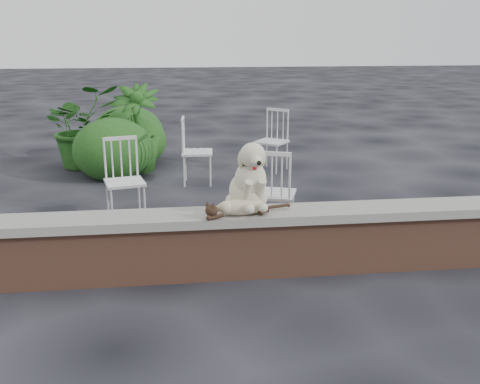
{
  "coord_description": "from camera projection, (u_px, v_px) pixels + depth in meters",
  "views": [
    {
      "loc": [
        -1.54,
        -4.51,
        2.08
      ],
      "look_at": [
        -0.96,
        0.2,
        0.7
      ],
      "focal_mm": 41.41,
      "sensor_mm": 36.0,
      "label": 1
    }
  ],
  "objects": [
    {
      "name": "chair_e",
      "position": [
        197.0,
        151.0,
        7.74
      ],
      "size": [
        0.6,
        0.6,
        0.94
      ],
      "primitive_type": null,
      "rotation": [
        0.0,
        0.0,
        1.49
      ],
      "color": "white",
      "rests_on": "ground"
    },
    {
      "name": "chair_c",
      "position": [
        274.0,
        192.0,
        5.76
      ],
      "size": [
        0.71,
        0.71,
        0.94
      ],
      "primitive_type": null,
      "rotation": [
        0.0,
        0.0,
        2.81
      ],
      "color": "white",
      "rests_on": "ground"
    },
    {
      "name": "capstone",
      "position": [
        350.0,
        212.0,
        4.91
      ],
      "size": [
        6.2,
        0.4,
        0.08
      ],
      "primitive_type": "cube",
      "color": "slate",
      "rests_on": "brick_wall"
    },
    {
      "name": "chair_a",
      "position": [
        125.0,
        181.0,
        6.2
      ],
      "size": [
        0.67,
        0.67,
        0.94
      ],
      "primitive_type": null,
      "rotation": [
        0.0,
        0.0,
        0.22
      ],
      "color": "white",
      "rests_on": "ground"
    },
    {
      "name": "ground",
      "position": [
        346.0,
        268.0,
        5.06
      ],
      "size": [
        60.0,
        60.0,
        0.0
      ],
      "primitive_type": "plane",
      "color": "black",
      "rests_on": "ground"
    },
    {
      "name": "cat",
      "position": [
        241.0,
        206.0,
        4.68
      ],
      "size": [
        0.95,
        0.38,
        0.16
      ],
      "primitive_type": null,
      "rotation": [
        0.0,
        0.0,
        0.18
      ],
      "color": "tan",
      "rests_on": "capstone"
    },
    {
      "name": "shrubbery",
      "position": [
        125.0,
        141.0,
        8.77
      ],
      "size": [
        1.36,
        2.36,
        0.95
      ],
      "color": "#154513",
      "rests_on": "ground"
    },
    {
      "name": "potted_plant_b",
      "position": [
        136.0,
        128.0,
        8.43
      ],
      "size": [
        0.83,
        0.83,
        1.32
      ],
      "primitive_type": "imported",
      "rotation": [
        0.0,
        0.0,
        -0.14
      ],
      "color": "#154513",
      "rests_on": "ground"
    },
    {
      "name": "chair_b",
      "position": [
        272.0,
        141.0,
        8.48
      ],
      "size": [
        0.79,
        0.79,
        0.94
      ],
      "primitive_type": null,
      "rotation": [
        0.0,
        0.0,
        -0.66
      ],
      "color": "white",
      "rests_on": "ground"
    },
    {
      "name": "brick_wall",
      "position": [
        348.0,
        242.0,
        4.99
      ],
      "size": [
        6.0,
        0.3,
        0.5
      ],
      "primitive_type": "cube",
      "color": "brown",
      "rests_on": "ground"
    },
    {
      "name": "dog",
      "position": [
        248.0,
        174.0,
        4.76
      ],
      "size": [
        0.5,
        0.61,
        0.63
      ],
      "primitive_type": null,
      "rotation": [
        0.0,
        0.0,
        0.18
      ],
      "color": "beige",
      "rests_on": "capstone"
    },
    {
      "name": "potted_plant_a",
      "position": [
        82.0,
        126.0,
        8.67
      ],
      "size": [
        1.53,
        1.48,
        1.3
      ],
      "primitive_type": "imported",
      "rotation": [
        0.0,
        0.0,
        0.55
      ],
      "color": "#154513",
      "rests_on": "ground"
    }
  ]
}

